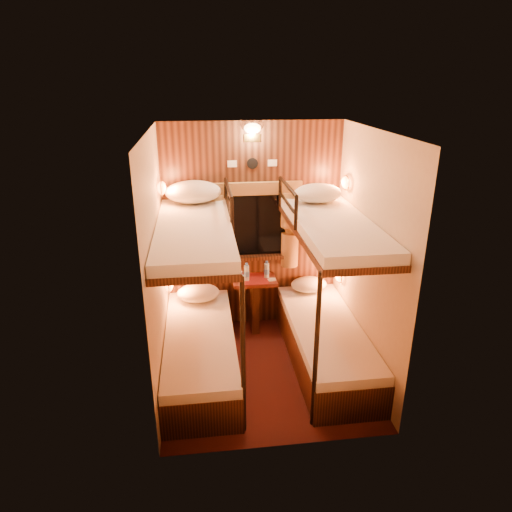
{
  "coord_description": "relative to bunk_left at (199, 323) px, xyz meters",
  "views": [
    {
      "loc": [
        -0.59,
        -3.92,
        2.83
      ],
      "look_at": [
        -0.07,
        0.15,
        1.21
      ],
      "focal_mm": 32.0,
      "sensor_mm": 36.0,
      "label": 1
    }
  ],
  "objects": [
    {
      "name": "pillow_lower_left",
      "position": [
        -0.0,
        0.7,
        -0.01
      ],
      "size": [
        0.48,
        0.34,
        0.19
      ],
      "primitive_type": "ellipsoid",
      "color": "white",
      "rests_on": "bunk_left"
    },
    {
      "name": "table",
      "position": [
        0.65,
        0.78,
        -0.14
      ],
      "size": [
        0.5,
        0.34,
        0.66
      ],
      "color": "#4F1612",
      "rests_on": "floor"
    },
    {
      "name": "bunk_right",
      "position": [
        1.3,
        0.0,
        0.0
      ],
      "size": [
        0.72,
        1.9,
        1.82
      ],
      "color": "black",
      "rests_on": "floor"
    },
    {
      "name": "pillow_lower_right",
      "position": [
        1.3,
        0.78,
        -0.02
      ],
      "size": [
        0.43,
        0.31,
        0.17
      ],
      "primitive_type": "ellipsoid",
      "color": "white",
      "rests_on": "bunk_right"
    },
    {
      "name": "wall_front",
      "position": [
        0.65,
        -1.12,
        0.64
      ],
      "size": [
        2.4,
        0.0,
        2.4
      ],
      "primitive_type": "plane",
      "rotation": [
        -1.57,
        0.0,
        0.0
      ],
      "color": "#C6B293",
      "rests_on": "floor"
    },
    {
      "name": "wall_right",
      "position": [
        1.65,
        -0.07,
        0.64
      ],
      "size": [
        0.0,
        2.4,
        2.4
      ],
      "primitive_type": "plane",
      "rotation": [
        1.57,
        0.0,
        -1.57
      ],
      "color": "#C6B293",
      "rests_on": "floor"
    },
    {
      "name": "back_fixtures",
      "position": [
        0.65,
        0.93,
        1.69
      ],
      "size": [
        0.54,
        0.09,
        0.48
      ],
      "color": "black",
      "rests_on": "back_panel"
    },
    {
      "name": "wall_left",
      "position": [
        -0.35,
        -0.07,
        0.64
      ],
      "size": [
        0.0,
        2.4,
        2.4
      ],
      "primitive_type": "plane",
      "rotation": [
        1.57,
        0.0,
        1.57
      ],
      "color": "#C6B293",
      "rests_on": "floor"
    },
    {
      "name": "curtains",
      "position": [
        0.65,
        0.9,
        0.71
      ],
      "size": [
        1.1,
        0.22,
        1.0
      ],
      "color": "olive",
      "rests_on": "back_panel"
    },
    {
      "name": "window",
      "position": [
        0.65,
        0.94,
        0.62
      ],
      "size": [
        1.0,
        0.12,
        0.79
      ],
      "color": "black",
      "rests_on": "back_panel"
    },
    {
      "name": "pillow_upper_left",
      "position": [
        -0.0,
        0.75,
        1.14
      ],
      "size": [
        0.59,
        0.42,
        0.23
      ],
      "primitive_type": "ellipsoid",
      "color": "white",
      "rests_on": "bunk_left"
    },
    {
      "name": "sachet_a",
      "position": [
        0.84,
        0.72,
        0.09
      ],
      "size": [
        0.1,
        0.08,
        0.01
      ],
      "primitive_type": "cube",
      "rotation": [
        0.0,
        0.0,
        0.27
      ],
      "color": "silver",
      "rests_on": "table"
    },
    {
      "name": "pillow_upper_right",
      "position": [
        1.3,
        0.6,
        1.13
      ],
      "size": [
        0.5,
        0.36,
        0.2
      ],
      "primitive_type": "ellipsoid",
      "color": "white",
      "rests_on": "bunk_right"
    },
    {
      "name": "floor",
      "position": [
        0.65,
        -0.07,
        -0.56
      ],
      "size": [
        2.1,
        2.1,
        0.0
      ],
      "primitive_type": "plane",
      "color": "#35100E",
      "rests_on": "ground"
    },
    {
      "name": "reading_lamps",
      "position": [
        0.65,
        0.63,
        0.68
      ],
      "size": [
        2.0,
        0.2,
        1.25
      ],
      "color": "orange",
      "rests_on": "wall_left"
    },
    {
      "name": "back_panel",
      "position": [
        0.65,
        0.97,
        0.64
      ],
      "size": [
        2.0,
        0.03,
        2.4
      ],
      "primitive_type": "cube",
      "color": "black",
      "rests_on": "floor"
    },
    {
      "name": "ceiling",
      "position": [
        0.65,
        -0.07,
        1.84
      ],
      "size": [
        2.1,
        2.1,
        0.0
      ],
      "primitive_type": "plane",
      "rotation": [
        3.14,
        0.0,
        0.0
      ],
      "color": "silver",
      "rests_on": "wall_back"
    },
    {
      "name": "bunk_left",
      "position": [
        0.0,
        0.0,
        0.0
      ],
      "size": [
        0.72,
        1.9,
        1.82
      ],
      "color": "black",
      "rests_on": "floor"
    },
    {
      "name": "bottle_right",
      "position": [
        0.79,
        0.8,
        0.18
      ],
      "size": [
        0.06,
        0.06,
        0.21
      ],
      "rotation": [
        0.0,
        0.0,
        -0.32
      ],
      "color": "#99BFE5",
      "rests_on": "table"
    },
    {
      "name": "bottle_left",
      "position": [
        0.55,
        0.75,
        0.18
      ],
      "size": [
        0.06,
        0.06,
        0.21
      ],
      "rotation": [
        0.0,
        0.0,
        -0.24
      ],
      "color": "#99BFE5",
      "rests_on": "table"
    },
    {
      "name": "wall_back",
      "position": [
        0.65,
        0.98,
        0.64
      ],
      "size": [
        2.4,
        0.0,
        2.4
      ],
      "primitive_type": "plane",
      "rotation": [
        1.57,
        0.0,
        0.0
      ],
      "color": "#C6B293",
      "rests_on": "floor"
    },
    {
      "name": "sachet_b",
      "position": [
        0.85,
        0.75,
        0.09
      ],
      "size": [
        0.08,
        0.06,
        0.01
      ],
      "primitive_type": "cube",
      "rotation": [
        0.0,
        0.0,
        -0.11
      ],
      "color": "silver",
      "rests_on": "table"
    }
  ]
}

